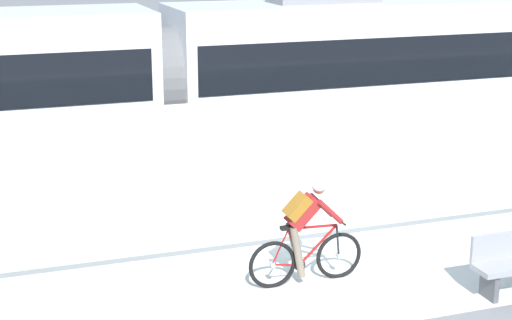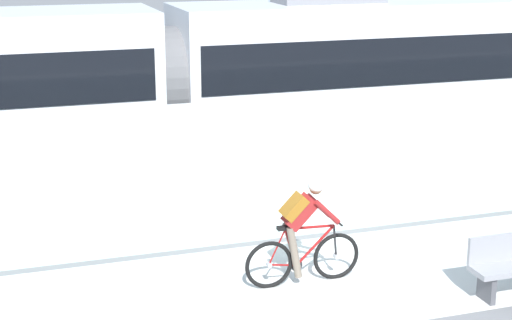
# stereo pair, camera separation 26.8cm
# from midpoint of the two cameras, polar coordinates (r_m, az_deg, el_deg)

# --- Properties ---
(ground_plane) EXTENTS (200.00, 200.00, 0.00)m
(ground_plane) POSITION_cam_midpoint_polar(r_m,az_deg,el_deg) (12.32, 6.29, -8.12)
(ground_plane) COLOR slate
(bike_path_deck) EXTENTS (32.00, 3.20, 0.01)m
(bike_path_deck) POSITION_cam_midpoint_polar(r_m,az_deg,el_deg) (12.31, 6.29, -8.10)
(bike_path_deck) COLOR beige
(bike_path_deck) RESTS_ON ground
(glass_parapet) EXTENTS (32.00, 0.05, 1.02)m
(glass_parapet) POSITION_cam_midpoint_polar(r_m,az_deg,el_deg) (13.71, 3.05, -3.25)
(glass_parapet) COLOR silver
(glass_parapet) RESTS_ON ground
(concrete_barrier_wall) EXTENTS (32.00, 0.36, 1.99)m
(concrete_barrier_wall) POSITION_cam_midpoint_polar(r_m,az_deg,el_deg) (15.17, 0.52, 0.59)
(concrete_barrier_wall) COLOR silver
(concrete_barrier_wall) RESTS_ON ground
(tram_rail_near) EXTENTS (32.00, 0.08, 0.01)m
(tram_rail_near) POSITION_cam_midpoint_polar(r_m,az_deg,el_deg) (17.71, -2.19, -0.53)
(tram_rail_near) COLOR #595654
(tram_rail_near) RESTS_ON ground
(tram_rail_far) EXTENTS (32.00, 0.08, 0.01)m
(tram_rail_far) POSITION_cam_midpoint_polar(r_m,az_deg,el_deg) (19.03, -3.46, 0.61)
(tram_rail_far) COLOR #595654
(tram_rail_far) RESTS_ON ground
(tram) EXTENTS (22.56, 2.54, 3.81)m
(tram) POSITION_cam_midpoint_polar(r_m,az_deg,el_deg) (17.63, -7.15, 5.59)
(tram) COLOR silver
(tram) RESTS_ON ground
(cyclist_on_bike) EXTENTS (1.77, 0.58, 1.61)m
(cyclist_on_bike) POSITION_cam_midpoint_polar(r_m,az_deg,el_deg) (11.71, 2.89, -5.10)
(cyclist_on_bike) COLOR black
(cyclist_on_bike) RESTS_ON ground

